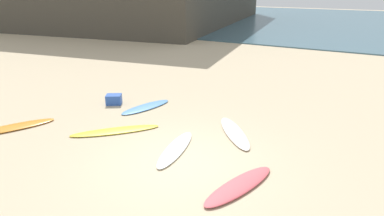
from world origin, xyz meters
TOP-DOWN VIEW (x-y plane):
  - ground_plane at (0.00, 0.00)m, footprint 120.00×120.00m
  - ocean_water at (0.00, 37.19)m, footprint 120.00×40.00m
  - surfboard_0 at (1.67, -0.26)m, footprint 1.11×2.23m
  - surfboard_1 at (-3.06, 2.77)m, footprint 1.04×2.13m
  - surfboard_2 at (-5.46, -0.65)m, footprint 1.55×2.36m
  - surfboard_3 at (-2.61, 0.67)m, footprint 2.15×2.21m
  - surfboard_4 at (0.50, 2.26)m, footprint 1.89×2.17m
  - surfboard_5 at (-0.44, 0.54)m, footprint 0.91×2.26m
  - beach_cooler at (-4.31, 2.54)m, footprint 0.68×0.64m

SIDE VIEW (x-z plane):
  - ground_plane at x=0.00m, z-range 0.00..0.00m
  - surfboard_3 at x=-2.61m, z-range 0.00..0.06m
  - surfboard_1 at x=-3.06m, z-range 0.00..0.07m
  - surfboard_5 at x=-0.44m, z-range 0.00..0.07m
  - surfboard_4 at x=0.50m, z-range 0.00..0.08m
  - ocean_water at x=0.00m, z-range 0.00..0.08m
  - surfboard_2 at x=-5.46m, z-range 0.00..0.08m
  - surfboard_0 at x=1.67m, z-range 0.00..0.09m
  - beach_cooler at x=-4.31m, z-range 0.00..0.35m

